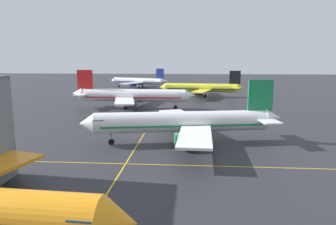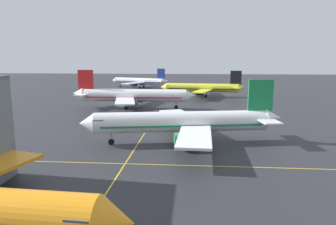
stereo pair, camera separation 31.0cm
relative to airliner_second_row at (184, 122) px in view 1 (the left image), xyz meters
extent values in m
cone|color=orange|center=(-3.84, -36.75, 0.12)|extent=(2.87, 3.95, 3.81)
cube|color=#385166|center=(-6.18, -36.62, 0.68)|extent=(2.04, 3.67, 0.72)
cylinder|color=white|center=(-0.53, -0.09, 0.07)|extent=(32.50, 9.37, 3.84)
cone|color=white|center=(-17.74, -3.12, 0.07)|extent=(3.24, 4.16, 3.76)
cone|color=white|center=(16.98, 2.98, 0.48)|extent=(3.81, 4.15, 3.65)
cube|color=#197F47|center=(14.39, 2.53, 4.82)|extent=(4.84, 1.20, 6.06)
cube|color=white|center=(14.36, 5.60, 0.48)|extent=(4.09, 5.73, 0.24)
cube|color=white|center=(15.41, -0.37, 0.48)|extent=(4.09, 5.73, 0.24)
cube|color=white|center=(-1.02, 8.54, -0.53)|extent=(10.54, 16.02, 0.40)
cube|color=white|center=(1.95, -8.38, -0.53)|extent=(5.79, 15.33, 0.40)
cylinder|color=#2D9956|center=(-1.64, 5.04, -1.85)|extent=(3.75, 2.68, 2.12)
cylinder|color=#2D9956|center=(0.18, -5.30, -1.85)|extent=(3.75, 2.68, 2.12)
cube|color=#385166|center=(-15.46, -2.71, 0.63)|extent=(2.40, 3.79, 0.71)
cube|color=#197F47|center=(-0.53, -0.09, -0.41)|extent=(29.96, 8.96, 0.36)
cylinder|color=#99999E|center=(-13.47, -2.36, -2.40)|extent=(0.28, 0.28, 1.67)
cylinder|color=black|center=(-13.47, -2.36, -3.51)|extent=(1.17, 0.64, 1.11)
cylinder|color=#99999E|center=(1.00, 2.84, -2.40)|extent=(0.28, 0.28, 1.67)
cylinder|color=black|center=(1.00, 2.84, -3.51)|extent=(1.17, 0.64, 1.11)
cylinder|color=#99999E|center=(1.91, -2.33, -2.40)|extent=(0.28, 0.28, 1.67)
cylinder|color=black|center=(1.91, -2.33, -3.51)|extent=(1.17, 0.64, 1.11)
cylinder|color=white|center=(-17.04, 39.40, 0.15)|extent=(32.98, 4.02, 3.92)
cone|color=white|center=(0.78, 39.46, 0.15)|extent=(2.69, 3.85, 3.84)
cone|color=white|center=(-35.18, 39.35, 0.57)|extent=(3.31, 3.73, 3.72)
cube|color=red|center=(-32.50, 39.35, 5.00)|extent=(4.95, 0.39, 6.18)
cube|color=white|center=(-33.00, 36.26, 0.57)|extent=(3.31, 5.37, 0.25)
cube|color=white|center=(-33.02, 42.44, 0.57)|extent=(3.31, 5.37, 0.25)
cube|color=white|center=(-18.05, 30.64, -0.46)|extent=(8.50, 16.24, 0.41)
cube|color=white|center=(-18.10, 48.16, -0.46)|extent=(8.41, 16.23, 0.41)
cylinder|color=#4C4C51|center=(-16.82, 34.04, -1.80)|extent=(3.51, 2.17, 2.16)
cylinder|color=#4C4C51|center=(-16.85, 44.76, -1.80)|extent=(3.51, 2.17, 2.16)
cube|color=#385166|center=(-1.59, 39.45, 0.72)|extent=(1.87, 3.61, 0.72)
cube|color=red|center=(-17.04, 39.40, -0.33)|extent=(30.35, 4.05, 0.37)
cylinder|color=#99999E|center=(-3.65, 39.44, -2.37)|extent=(0.29, 0.29, 1.70)
cylinder|color=black|center=(-3.65, 39.44, -3.50)|extent=(1.13, 0.47, 1.13)
cylinder|color=#99999E|center=(-19.10, 36.72, -2.37)|extent=(0.29, 0.29, 1.70)
cylinder|color=black|center=(-19.10, 36.72, -3.50)|extent=(1.13, 0.47, 1.13)
cylinder|color=#99999E|center=(-19.11, 42.07, -2.37)|extent=(0.29, 0.29, 1.70)
cylinder|color=black|center=(-19.11, 42.07, -3.50)|extent=(1.13, 0.47, 1.13)
cylinder|color=yellow|center=(5.07, 71.16, -0.31)|extent=(29.51, 6.30, 3.48)
cone|color=yellow|center=(-10.70, 72.70, -0.31)|extent=(2.70, 3.62, 3.41)
cone|color=yellow|center=(21.12, 69.61, 0.05)|extent=(3.24, 3.57, 3.31)
cube|color=black|center=(18.75, 69.84, 3.99)|extent=(4.41, 0.75, 5.49)
cube|color=yellow|center=(19.47, 72.53, 0.05)|extent=(3.38, 5.02, 0.22)
cube|color=yellow|center=(18.94, 67.06, 0.05)|extent=(3.38, 5.02, 0.22)
cube|color=yellow|center=(6.74, 78.82, -0.86)|extent=(6.28, 14.19, 0.37)
cube|color=yellow|center=(5.23, 63.33, -0.86)|extent=(8.68, 14.53, 0.37)
cylinder|color=black|center=(5.35, 75.92, -2.05)|extent=(3.29, 2.22, 1.92)
cylinder|color=black|center=(4.43, 66.44, -2.05)|extent=(3.29, 2.22, 1.92)
cube|color=#385166|center=(-8.60, 72.49, 0.19)|extent=(1.95, 3.35, 0.64)
cube|color=black|center=(5.07, 71.16, -0.75)|extent=(27.18, 6.10, 0.33)
cylinder|color=#99999E|center=(-6.78, 72.32, -2.56)|extent=(0.26, 0.26, 1.51)
cylinder|color=black|center=(-6.78, 72.32, -3.57)|extent=(1.04, 0.51, 1.01)
cylinder|color=#99999E|center=(7.13, 73.36, -2.56)|extent=(0.26, 0.26, 1.51)
cylinder|color=black|center=(7.13, 73.36, -3.57)|extent=(1.04, 0.51, 1.01)
cylinder|color=#99999E|center=(6.67, 68.62, -2.56)|extent=(0.26, 0.26, 1.51)
cylinder|color=black|center=(6.67, 68.62, -3.57)|extent=(1.04, 0.51, 1.01)
cylinder|color=white|center=(-27.51, 107.47, -0.45)|extent=(27.83, 12.09, 3.35)
cone|color=white|center=(-41.99, 112.29, -0.45)|extent=(3.21, 3.84, 3.28)
cone|color=white|center=(-12.79, 102.57, -0.10)|extent=(3.68, 3.91, 3.18)
cube|color=navy|center=(-14.97, 103.29, 3.69)|extent=(4.12, 1.64, 5.29)
cube|color=white|center=(-13.71, 105.66, -0.10)|extent=(4.13, 5.24, 0.21)
cube|color=white|center=(-15.38, 100.64, -0.10)|extent=(4.13, 5.24, 0.21)
cube|color=white|center=(-24.31, 114.30, -0.98)|extent=(6.03, 13.65, 0.35)
cube|color=white|center=(-29.05, 100.08, -0.98)|extent=(10.65, 13.73, 0.35)
cylinder|color=navy|center=(-26.23, 111.88, -2.13)|extent=(3.43, 2.70, 1.85)
cylinder|color=navy|center=(-29.13, 103.18, -2.13)|extent=(3.43, 2.70, 1.85)
cube|color=#385166|center=(-40.06, 111.65, 0.03)|extent=(2.48, 3.43, 0.62)
cube|color=navy|center=(-27.51, 107.47, -0.87)|extent=(25.70, 11.41, 0.32)
cylinder|color=#99999E|center=(-38.39, 111.09, -2.61)|extent=(0.25, 0.25, 1.45)
cylinder|color=black|center=(-38.39, 111.09, -3.58)|extent=(1.05, 0.68, 0.97)
cylinder|color=#99999E|center=(-25.12, 109.09, -2.61)|extent=(0.25, 0.25, 1.45)
cylinder|color=black|center=(-25.12, 109.09, -3.58)|extent=(1.05, 0.68, 0.97)
cylinder|color=#99999E|center=(-26.57, 104.74, -2.61)|extent=(0.25, 0.25, 1.45)
cylinder|color=black|center=(-26.57, 104.74, -3.58)|extent=(1.05, 0.68, 0.97)
cube|color=yellow|center=(-8.64, -12.56, -4.07)|extent=(137.65, 0.20, 0.01)
camera|label=1|loc=(1.22, -57.22, 11.92)|focal=33.20mm
camera|label=2|loc=(1.52, -57.19, 11.92)|focal=33.20mm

